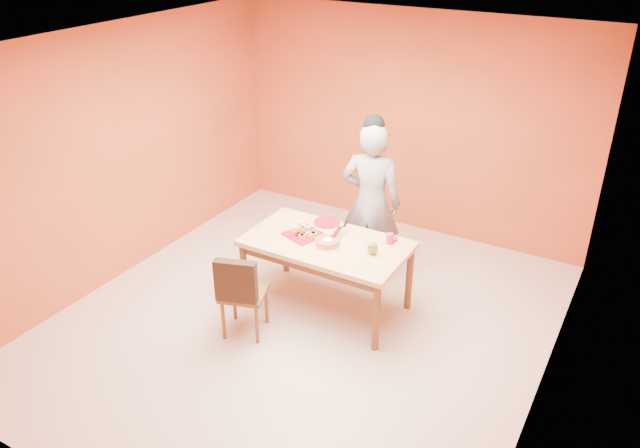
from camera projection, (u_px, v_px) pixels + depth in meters
The scene contains 17 objects.
floor at pixel (303, 322), 6.22m from camera, with size 5.00×5.00×0.00m, color beige.
ceiling at pixel (299, 46), 4.99m from camera, with size 5.00×5.00×0.00m, color silver.
wall_back at pixel (409, 124), 7.54m from camera, with size 4.50×4.50×0.00m, color #D95432.
wall_left at pixel (120, 155), 6.60m from camera, with size 5.00×5.00×0.00m, color #D95432.
wall_right at pixel (561, 262), 4.61m from camera, with size 5.00×5.00×0.00m, color #D95432.
dining_table at pixel (326, 250), 6.16m from camera, with size 1.60×0.90×0.76m.
dining_chair at pixel (243, 291), 5.87m from camera, with size 0.53×0.59×0.89m.
pastry_pile at pixel (304, 229), 6.21m from camera, with size 0.29×0.29×0.10m, color tan, non-canonical shape.
person at pixel (371, 203), 6.62m from camera, with size 0.65×0.43×1.78m, color gray.
pastry_platter at pixel (304, 234), 6.23m from camera, with size 0.33×0.33×0.02m, color maroon.
red_dinner_plate at pixel (327, 222), 6.47m from camera, with size 0.27×0.27×0.02m, color maroon.
white_cake_plate at pixel (327, 245), 6.04m from camera, with size 0.27×0.27×0.01m, color white.
sponge_cake at pixel (327, 242), 6.02m from camera, with size 0.24×0.24×0.05m, color gold.
cake_server at pixel (337, 232), 6.14m from camera, with size 0.05×0.25×0.01m, color white.
egg_ornament at pixel (372, 248), 5.87m from camera, with size 0.11×0.08×0.13m, color olive.
magenta_glass at pixel (390, 239), 6.06m from camera, with size 0.07×0.07×0.11m, color #BB1C75.
checker_tin at pixel (393, 239), 6.14m from camera, with size 0.09×0.09×0.03m, color #3E1D11.
Camera 1 is at (2.68, -4.34, 3.69)m, focal length 35.00 mm.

